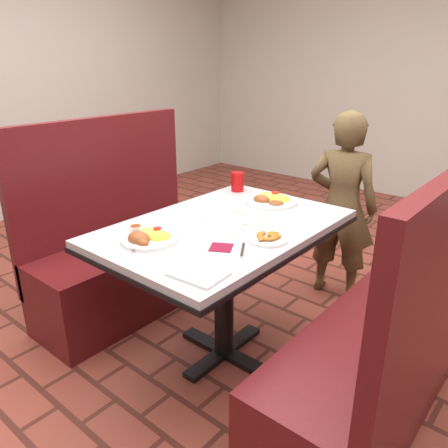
{
  "coord_description": "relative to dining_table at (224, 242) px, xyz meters",
  "views": [
    {
      "loc": [
        1.26,
        -1.5,
        1.49
      ],
      "look_at": [
        0.0,
        0.0,
        0.75
      ],
      "focal_mm": 35.0,
      "sensor_mm": 36.0,
      "label": 1
    }
  ],
  "objects": [
    {
      "name": "far_dinner_plate",
      "position": [
        -0.01,
        0.42,
        0.12
      ],
      "size": [
        0.28,
        0.28,
        0.07
      ],
      "rotation": [
        0.0,
        0.0,
        0.11
      ],
      "color": "white",
      "rests_on": "dining_table"
    },
    {
      "name": "booth_bench_right",
      "position": [
        0.8,
        0.0,
        -0.32
      ],
      "size": [
        0.47,
        1.2,
        1.17
      ],
      "color": "#5A1417",
      "rests_on": "ground"
    },
    {
      "name": "plantain_plate",
      "position": [
        0.27,
        -0.03,
        0.11
      ],
      "size": [
        0.18,
        0.18,
        0.03
      ],
      "rotation": [
        0.0,
        0.0,
        -0.36
      ],
      "color": "white",
      "rests_on": "dining_table"
    },
    {
      "name": "paper_napkin",
      "position": [
        0.27,
        -0.47,
        0.1
      ],
      "size": [
        0.21,
        0.16,
        0.01
      ],
      "primitive_type": "cube",
      "rotation": [
        0.0,
        0.0,
        0.08
      ],
      "color": "white",
      "rests_on": "dining_table"
    },
    {
      "name": "lettuce_shreds",
      "position": [
        0.04,
        0.06,
        0.1
      ],
      "size": [
        0.28,
        0.32,
        0.0
      ],
      "primitive_type": null,
      "color": "#81B247",
      "rests_on": "dining_table"
    },
    {
      "name": "red_tumbler",
      "position": [
        -0.3,
        0.48,
        0.15
      ],
      "size": [
        0.08,
        0.08,
        0.11
      ],
      "primitive_type": "cylinder",
      "color": "#B20B0C",
      "rests_on": "dining_table"
    },
    {
      "name": "maroon_napkin",
      "position": [
        0.17,
        -0.22,
        0.1
      ],
      "size": [
        0.13,
        0.13,
        0.0
      ],
      "primitive_type": "cube",
      "rotation": [
        0.0,
        0.0,
        0.52
      ],
      "color": "maroon",
      "rests_on": "dining_table"
    },
    {
      "name": "near_dinner_plate",
      "position": [
        -0.12,
        -0.37,
        0.12
      ],
      "size": [
        0.25,
        0.25,
        0.08
      ],
      "rotation": [
        0.0,
        0.0,
        0.23
      ],
      "color": "white",
      "rests_on": "dining_table"
    },
    {
      "name": "spoon_utensil",
      "position": [
        0.26,
        -0.19,
        0.1
      ],
      "size": [
        0.09,
        0.12,
        0.0
      ],
      "primitive_type": "cube",
      "rotation": [
        0.0,
        0.0,
        0.59
      ],
      "color": "silver",
      "rests_on": "dining_table"
    },
    {
      "name": "diner_person",
      "position": [
        0.14,
        1.01,
        -0.05
      ],
      "size": [
        0.49,
        0.37,
        1.21
      ],
      "primitive_type": "imported",
      "rotation": [
        0.0,
        0.0,
        3.33
      ],
      "color": "brown",
      "rests_on": "ground"
    },
    {
      "name": "booth_bench_left",
      "position": [
        -0.8,
        0.0,
        -0.32
      ],
      "size": [
        0.47,
        1.2,
        1.17
      ],
      "color": "#5A1417",
      "rests_on": "ground"
    },
    {
      "name": "fork_utensil",
      "position": [
        -0.08,
        -0.42,
        0.11
      ],
      "size": [
        0.03,
        0.16,
        0.0
      ],
      "primitive_type": "cube",
      "rotation": [
        0.0,
        0.0,
        0.12
      ],
      "color": "#BBBBBF",
      "rests_on": "dining_table"
    },
    {
      "name": "knife_utensil",
      "position": [
        -0.05,
        -0.36,
        0.11
      ],
      "size": [
        0.04,
        0.16,
        0.0
      ],
      "primitive_type": "cube",
      "rotation": [
        0.0,
        0.0,
        -0.19
      ],
      "color": "silver",
      "rests_on": "dining_table"
    },
    {
      "name": "dining_table",
      "position": [
        0.0,
        0.0,
        0.0
      ],
      "size": [
        0.81,
        1.21,
        0.75
      ],
      "color": "#B2B4B7",
      "rests_on": "ground"
    }
  ]
}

